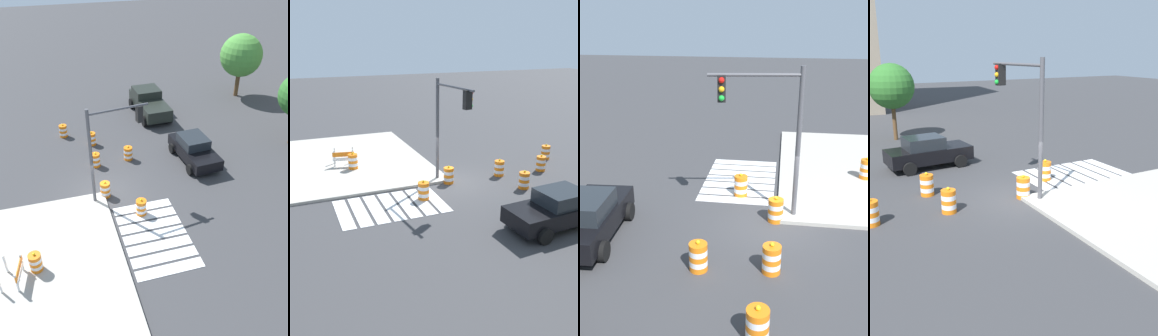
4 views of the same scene
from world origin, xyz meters
TOP-DOWN VIEW (x-y plane):
  - ground_plane at (0.00, 0.00)m, footprint 120.00×120.00m
  - sidewalk_corner at (6.00, -6.00)m, footprint 12.00×12.00m
  - crosswalk_stripes at (4.00, 1.80)m, footprint 5.10×3.20m
  - sports_car at (-1.94, 6.35)m, footprint 4.41×2.36m
  - traffic_barrel_near_corner at (-3.20, 2.27)m, footprint 0.56×0.56m
  - traffic_barrel_crosswalk_end at (0.21, 0.07)m, footprint 0.56×0.56m
  - traffic_barrel_median_near at (-5.77, 0.31)m, footprint 0.56×0.56m
  - traffic_barrel_median_far at (-7.50, -1.47)m, footprint 0.56×0.56m
  - traffic_barrel_far_curb at (2.26, 1.60)m, footprint 0.56×0.56m
  - traffic_barrel_lane_center at (-3.00, 0.10)m, footprint 0.56×0.56m
  - traffic_barrel_on_sidewalk at (4.68, -3.92)m, footprint 0.56×0.56m
  - construction_barricade at (5.10, -4.74)m, footprint 1.36×1.00m
  - traffic_light_pole at (0.43, 0.53)m, footprint 0.76×3.27m

SIDE VIEW (x-z plane):
  - ground_plane at x=0.00m, z-range 0.00..0.00m
  - crosswalk_stripes at x=4.00m, z-range 0.00..0.02m
  - sidewalk_corner at x=6.00m, z-range 0.00..0.15m
  - traffic_barrel_near_corner at x=-3.20m, z-range -0.06..0.96m
  - traffic_barrel_crosswalk_end at x=0.21m, z-range -0.06..0.96m
  - traffic_barrel_median_near at x=-5.77m, z-range -0.06..0.96m
  - traffic_barrel_median_far at x=-7.50m, z-range -0.06..0.96m
  - traffic_barrel_far_curb at x=2.26m, z-range -0.06..0.96m
  - traffic_barrel_lane_center at x=-3.00m, z-range -0.06..0.96m
  - traffic_barrel_on_sidewalk at x=4.68m, z-range 0.09..1.11m
  - construction_barricade at x=5.10m, z-range 0.22..1.22m
  - sports_car at x=-1.94m, z-range 0.00..1.63m
  - traffic_light_pole at x=0.43m, z-range 1.16..6.66m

